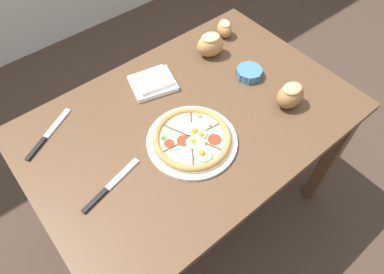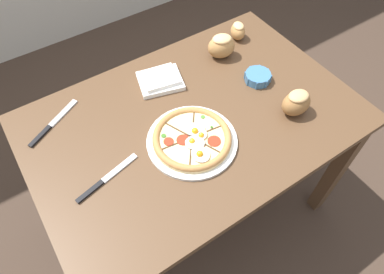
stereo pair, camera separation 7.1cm
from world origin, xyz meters
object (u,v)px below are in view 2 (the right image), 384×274
Objects in this scene: bread_piece_mid at (296,103)px; napkin_folded at (160,80)px; ramekin_bowl at (258,77)px; bread_piece_far at (238,31)px; pizza at (192,139)px; knife_spare at (53,123)px; dining_table at (194,135)px; knife_main at (107,178)px; bread_piece_near at (221,46)px.

napkin_folded is at bearing 129.41° from bread_piece_mid.
ramekin_bowl is 0.28m from bread_piece_far.
pizza is 1.42× the size of knife_spare.
pizza is 0.33m from napkin_folded.
napkin_folded is at bearing 92.80° from dining_table.
napkin_folded is 0.54m from bread_piece_mid.
knife_main is at bearing -173.43° from ramekin_bowl.
knife_main is at bearing -171.21° from dining_table.
bread_piece_far is (0.43, 0.29, 0.15)m from dining_table.
pizza reaches higher than dining_table.
bread_piece_mid is at bearing -89.14° from ramekin_bowl.
bread_piece_mid reaches higher than knife_main.
napkin_folded is 1.47× the size of bread_piece_near.
knife_spare is (-0.45, 0.26, 0.11)m from dining_table.
bread_piece_mid reaches higher than knife_spare.
ramekin_bowl is at bearing 90.86° from bread_piece_mid.
ramekin_bowl is 0.72m from knife_main.
bread_piece_mid reaches higher than napkin_folded.
bread_piece_mid is at bearing -84.67° from bread_piece_near.
napkin_folded is at bearing 79.85° from pizza.
pizza is 0.41m from bread_piece_mid.
pizza reaches higher than napkin_folded.
pizza is 0.52m from knife_spare.
bread_piece_near is at bearing 95.33° from bread_piece_mid.
pizza is 0.62m from bread_piece_far.
napkin_folded is (0.06, 0.32, -0.00)m from pizza.
bread_piece_mid is 0.73m from knife_main.
bread_piece_far reaches higher than knife_spare.
dining_table is 0.41m from bread_piece_mid.
ramekin_bowl is (0.33, 0.02, 0.13)m from dining_table.
knife_main is (-0.71, -0.08, -0.02)m from ramekin_bowl.
bread_piece_near reaches higher than bread_piece_far.
bread_piece_far reaches higher than knife_main.
dining_table is at bearing -176.07° from ramekin_bowl.
ramekin_bowl is 0.92× the size of bread_piece_mid.
bread_piece_far is at bearing 37.17° from pizza.
dining_table is 12.06× the size of bread_piece_far.
knife_main is (-0.32, 0.03, -0.02)m from pizza.
knife_main is at bearing 174.29° from pizza.
bread_piece_far is 0.88m from knife_spare.
ramekin_bowl is at bearing -6.63° from knife_main.
knife_spare is at bearing 162.78° from ramekin_bowl.
bread_piece_near reaches higher than knife_main.
bread_piece_far reaches higher than ramekin_bowl.
pizza is 0.32m from knife_main.
knife_main is at bearing -142.32° from napkin_folded.
bread_piece_far reaches higher than pizza.
napkin_folded is 0.47m from knife_main.
ramekin_bowl is 0.46× the size of knife_main.
napkin_folded is 0.84× the size of knife_main.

